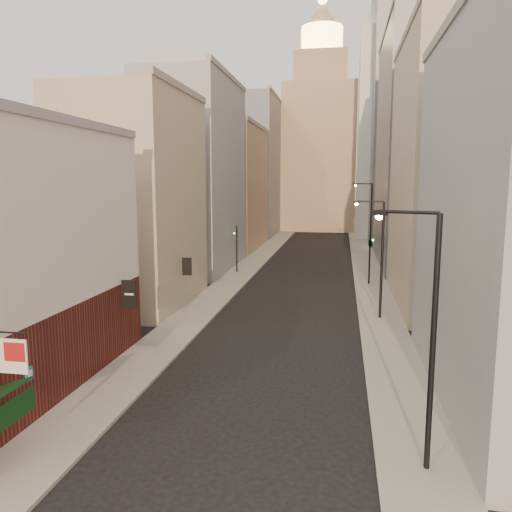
{
  "coord_description": "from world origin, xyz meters",
  "views": [
    {
      "loc": [
        3.68,
        -10.21,
        9.45
      ],
      "look_at": [
        -1.63,
        20.56,
        4.82
      ],
      "focal_mm": 35.0,
      "sensor_mm": 36.0,
      "label": 1
    }
  ],
  "objects": [
    {
      "name": "right_bldg_wingrid",
      "position": [
        12.0,
        50.0,
        13.0
      ],
      "size": [
        8.0,
        20.0,
        26.0
      ],
      "primitive_type": "cube",
      "color": "gray",
      "rests_on": "ground"
    },
    {
      "name": "sidewalk_right",
      "position": [
        6.5,
        55.0,
        0.07
      ],
      "size": [
        3.0,
        140.0,
        0.15
      ],
      "primitive_type": "cube",
      "color": "gray",
      "rests_on": "ground"
    },
    {
      "name": "left_bldg_tan",
      "position": [
        -12.0,
        60.0,
        8.5
      ],
      "size": [
        8.0,
        18.0,
        17.0
      ],
      "primitive_type": "cube",
      "color": "tan",
      "rests_on": "ground"
    },
    {
      "name": "white_tower",
      "position": [
        10.0,
        78.0,
        18.61
      ],
      "size": [
        8.0,
        8.0,
        41.5
      ],
      "color": "silver",
      "rests_on": "ground"
    },
    {
      "name": "clock_tower",
      "position": [
        -1.0,
        92.0,
        17.63
      ],
      "size": [
        14.0,
        14.0,
        44.9
      ],
      "color": "tan",
      "rests_on": "ground"
    },
    {
      "name": "highrise",
      "position": [
        18.0,
        78.0,
        25.66
      ],
      "size": [
        21.0,
        23.0,
        51.2
      ],
      "color": "gray",
      "rests_on": "ground"
    },
    {
      "name": "right_bldg_beige",
      "position": [
        12.0,
        30.0,
        10.0
      ],
      "size": [
        8.0,
        16.0,
        20.0
      ],
      "primitive_type": "cube",
      "color": "tan",
      "rests_on": "ground"
    },
    {
      "name": "left_bldg_beige",
      "position": [
        -12.0,
        26.0,
        8.0
      ],
      "size": [
        8.0,
        12.0,
        16.0
      ],
      "primitive_type": "cube",
      "color": "tan",
      "rests_on": "ground"
    },
    {
      "name": "left_bldg_grey",
      "position": [
        -12.0,
        42.0,
        10.0
      ],
      "size": [
        8.0,
        16.0,
        20.0
      ],
      "primitive_type": "cube",
      "color": "gray",
      "rests_on": "ground"
    },
    {
      "name": "sidewalk_left",
      "position": [
        -6.5,
        55.0,
        0.07
      ],
      "size": [
        3.0,
        140.0,
        0.15
      ],
      "primitive_type": "cube",
      "color": "gray",
      "rests_on": "ground"
    },
    {
      "name": "streetlamp_mid",
      "position": [
        6.24,
        24.33,
        4.69
      ],
      "size": [
        2.16,
        0.23,
        8.22
      ],
      "rotation": [
        0.0,
        0.0,
        0.01
      ],
      "color": "black",
      "rests_on": "ground"
    },
    {
      "name": "streetlamp_far",
      "position": [
        6.96,
        52.18,
        5.32
      ],
      "size": [
        2.38,
        0.89,
        9.32
      ],
      "rotation": [
        0.0,
        0.0,
        -0.29
      ],
      "color": "black",
      "rests_on": "ground"
    },
    {
      "name": "streetlamp_near",
      "position": [
        6.42,
        5.8,
        4.9
      ],
      "size": [
        2.13,
        1.0,
        8.57
      ],
      "rotation": [
        0.0,
        0.0,
        -0.38
      ],
      "color": "black",
      "rests_on": "ground"
    },
    {
      "name": "traffic_light_right",
      "position": [
        6.29,
        36.2,
        3.76
      ],
      "size": [
        0.62,
        0.58,
        5.0
      ],
      "rotation": [
        0.0,
        0.0,
        3.23
      ],
      "color": "black",
      "rests_on": "ground"
    },
    {
      "name": "traffic_light_left",
      "position": [
        -7.05,
        40.16,
        3.67
      ],
      "size": [
        0.58,
        0.5,
        5.0
      ],
      "rotation": [
        0.0,
        0.0,
        3.25
      ],
      "color": "black",
      "rests_on": "ground"
    },
    {
      "name": "left_bldg_wingrid",
      "position": [
        -12.0,
        80.0,
        12.0
      ],
      "size": [
        8.0,
        20.0,
        24.0
      ],
      "primitive_type": "cube",
      "color": "gray",
      "rests_on": "ground"
    }
  ]
}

